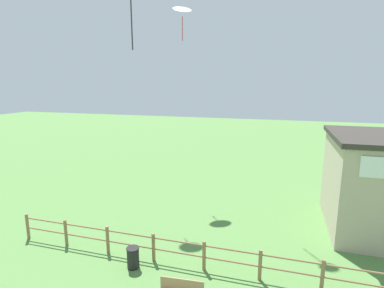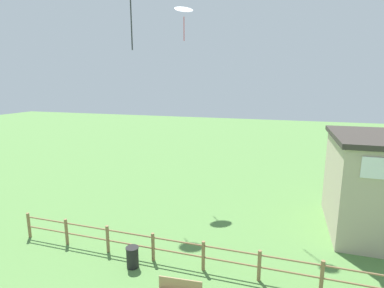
% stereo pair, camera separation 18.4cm
% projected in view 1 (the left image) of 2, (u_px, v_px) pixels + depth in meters
% --- Properties ---
extents(wooden_fence, '(15.53, 0.14, 1.25)m').
position_uv_depth(wooden_fence, '(178.00, 250.00, 12.27)').
color(wooden_fence, olive).
rests_on(wooden_fence, ground_plane).
extents(trash_bin, '(0.53, 0.53, 0.88)m').
position_uv_depth(trash_bin, '(133.00, 258.00, 12.18)').
color(trash_bin, black).
rests_on(trash_bin, ground_plane).
extents(kite_white_delta, '(1.65, 1.62, 2.32)m').
position_uv_depth(kite_white_delta, '(182.00, 9.00, 19.33)').
color(kite_white_delta, white).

